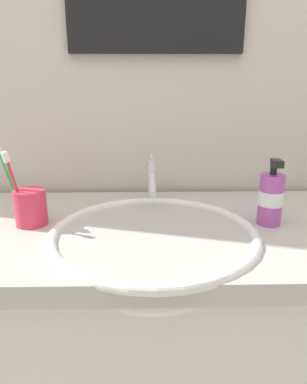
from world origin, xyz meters
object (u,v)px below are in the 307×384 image
faucet (152,181)px  toothbrush_white (13,182)px  toothbrush_cup (31,207)px  soap_dispenser (271,199)px  toothbrush_green (9,179)px  toothbrush_red (15,184)px

faucet → toothbrush_white: (-0.33, -0.15, 0.04)m
toothbrush_cup → toothbrush_white: bearing=164.3°
soap_dispenser → toothbrush_green: bearing=178.2°
toothbrush_green → toothbrush_cup: bearing=-8.8°
toothbrush_white → toothbrush_red: bearing=-63.2°
soap_dispenser → toothbrush_cup: bearing=178.7°
toothbrush_green → toothbrush_white: 0.01m
faucet → toothbrush_green: 0.38m
toothbrush_red → soap_dispenser: size_ratio=1.11×
faucet → toothbrush_green: (-0.34, -0.16, 0.05)m
toothbrush_white → soap_dispenser: bearing=-2.2°
toothbrush_white → soap_dispenser: size_ratio=1.07×
toothbrush_green → soap_dispenser: 0.62m
faucet → toothbrush_cup: 0.34m
toothbrush_red → toothbrush_white: (-0.01, 0.03, -0.00)m
faucet → toothbrush_cup: bearing=-151.0°
toothbrush_green → toothbrush_white: toothbrush_green is taller
faucet → toothbrush_cup: size_ratio=1.85×
faucet → toothbrush_red: 0.37m
faucet → soap_dispenser: bearing=-32.0°
toothbrush_cup → toothbrush_red: bearing=-143.5°
toothbrush_red → toothbrush_white: toothbrush_red is taller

